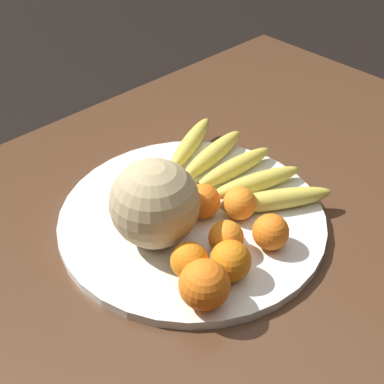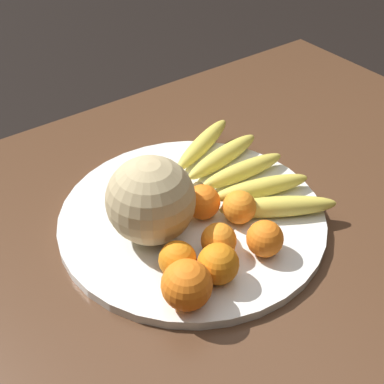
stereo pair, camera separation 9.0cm
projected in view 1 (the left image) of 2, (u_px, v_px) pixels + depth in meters
The scene contains 12 objects.
kitchen_table at pixel (211, 255), 1.02m from camera, with size 1.39×0.94×0.76m.
fruit_bowl at pixel (192, 218), 0.94m from camera, with size 0.46×0.46×0.02m.
melon at pixel (155, 203), 0.84m from camera, with size 0.14×0.14×0.14m.
banana_bunch at pixel (233, 169), 1.00m from camera, with size 0.21×0.36×0.04m.
orange_front_left at pixel (230, 261), 0.80m from camera, with size 0.06×0.06×0.06m.
orange_front_right at pixel (240, 203), 0.91m from camera, with size 0.06×0.06×0.06m.
orange_mid_center at pixel (226, 238), 0.84m from camera, with size 0.06×0.06×0.06m.
orange_back_left at pixel (269, 233), 0.85m from camera, with size 0.06×0.06×0.06m.
orange_back_right at pixel (189, 260), 0.80m from camera, with size 0.06×0.06×0.06m.
orange_top_small at pixel (203, 201), 0.91m from camera, with size 0.06×0.06×0.06m.
orange_side_extra at pixel (204, 285), 0.76m from camera, with size 0.07×0.07×0.07m.
produce_tag at pixel (208, 273), 0.82m from camera, with size 0.08×0.05×0.00m.
Camera 1 is at (0.52, 0.50, 1.39)m, focal length 50.00 mm.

